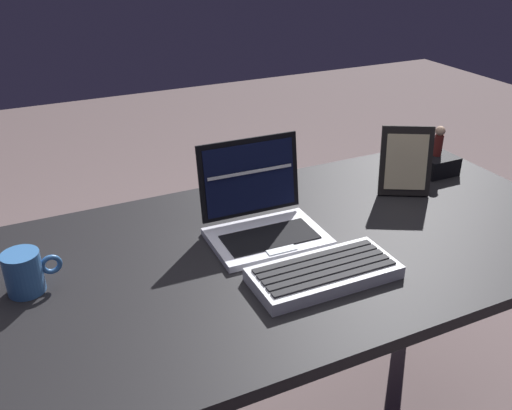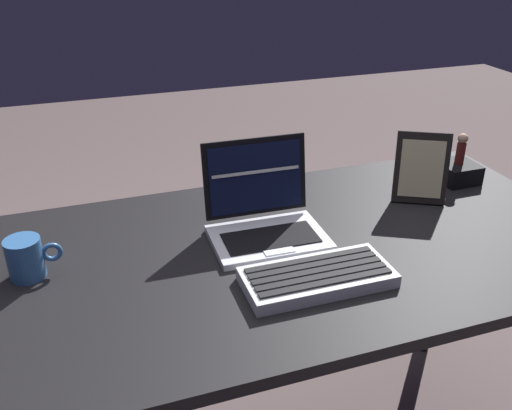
{
  "view_description": "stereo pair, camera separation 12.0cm",
  "coord_description": "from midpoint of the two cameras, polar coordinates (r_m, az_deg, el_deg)",
  "views": [
    {
      "loc": [
        -0.48,
        -0.95,
        1.4
      ],
      "look_at": [
        -0.02,
        0.02,
        0.85
      ],
      "focal_mm": 39.2,
      "sensor_mm": 36.0,
      "label": 1
    },
    {
      "loc": [
        -0.37,
        -0.99,
        1.4
      ],
      "look_at": [
        -0.02,
        0.02,
        0.85
      ],
      "focal_mm": 39.2,
      "sensor_mm": 36.0,
      "label": 2
    }
  ],
  "objects": [
    {
      "name": "coffee_mug",
      "position": [
        1.2,
        -25.26,
        -6.32
      ],
      "size": [
        0.11,
        0.07,
        0.09
      ],
      "color": "#396DAE",
      "rests_on": "desk"
    },
    {
      "name": "external_keyboard",
      "position": [
        1.14,
        3.96,
        -7.01
      ],
      "size": [
        0.3,
        0.14,
        0.03
      ],
      "color": "silver",
      "rests_on": "desk"
    },
    {
      "name": "photo_frame",
      "position": [
        1.49,
        12.84,
        4.29
      ],
      "size": [
        0.14,
        0.11,
        0.18
      ],
      "color": "black",
      "rests_on": "desk"
    },
    {
      "name": "desk",
      "position": [
        1.29,
        -1.54,
        -7.79
      ],
      "size": [
        1.56,
        0.73,
        0.74
      ],
      "color": "black",
      "rests_on": "ground"
    },
    {
      "name": "laptop_front",
      "position": [
        1.28,
        -2.1,
        -1.4
      ],
      "size": [
        0.26,
        0.22,
        0.21
      ],
      "color": "silver",
      "rests_on": "desk"
    },
    {
      "name": "figurine_stand",
      "position": [
        1.67,
        15.9,
        4.02
      ],
      "size": [
        0.1,
        0.1,
        0.05
      ],
      "primitive_type": "cube",
      "color": "black",
      "rests_on": "desk"
    },
    {
      "name": "figurine",
      "position": [
        1.65,
        16.21,
        6.35
      ],
      "size": [
        0.03,
        0.03,
        0.09
      ],
      "color": "maroon",
      "rests_on": "figurine_stand"
    }
  ]
}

